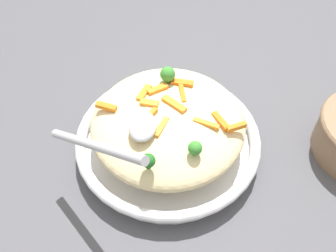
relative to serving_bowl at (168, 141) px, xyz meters
name	(u,v)px	position (x,y,z in m)	size (l,w,h in m)	color
ground_plane	(168,148)	(0.00, 0.00, -0.02)	(2.40, 2.40, 0.00)	#4C4C51
serving_bowl	(168,141)	(0.00, 0.00, 0.00)	(0.30, 0.30, 0.04)	silver
pasta_mound	(168,123)	(0.00, 0.00, 0.05)	(0.25, 0.24, 0.06)	beige
carrot_piece_0	(182,83)	(-0.06, 0.02, 0.08)	(0.04, 0.01, 0.01)	orange
carrot_piece_1	(182,92)	(-0.04, 0.02, 0.08)	(0.04, 0.01, 0.01)	orange
carrot_piece_2	(149,103)	(-0.01, -0.03, 0.08)	(0.03, 0.01, 0.01)	orange
carrot_piece_3	(174,104)	(-0.01, 0.01, 0.08)	(0.04, 0.01, 0.01)	orange
carrot_piece_4	(161,127)	(0.04, -0.01, 0.08)	(0.04, 0.01, 0.01)	orange
carrot_piece_5	(206,124)	(0.02, 0.06, 0.07)	(0.04, 0.01, 0.01)	orange
carrot_piece_6	(146,134)	(0.05, -0.03, 0.08)	(0.03, 0.01, 0.01)	orange
carrot_piece_7	(149,116)	(0.02, -0.03, 0.08)	(0.03, 0.01, 0.01)	orange
carrot_piece_8	(158,89)	(-0.04, -0.02, 0.08)	(0.03, 0.01, 0.01)	orange
carrot_piece_9	(144,93)	(-0.03, -0.04, 0.08)	(0.03, 0.01, 0.01)	orange
carrot_piece_10	(107,105)	(0.00, -0.10, 0.07)	(0.03, 0.01, 0.01)	orange
carrot_piece_11	(236,127)	(0.02, 0.10, 0.07)	(0.03, 0.01, 0.01)	orange
carrot_piece_12	(221,121)	(0.01, 0.08, 0.07)	(0.04, 0.01, 0.01)	orange
broccoli_floret_0	(195,148)	(0.07, 0.04, 0.08)	(0.02, 0.02, 0.02)	#377928
broccoli_floret_1	(148,161)	(0.10, -0.02, 0.08)	(0.02, 0.02, 0.03)	#205B1C
broccoli_floret_2	(168,74)	(-0.06, -0.01, 0.09)	(0.02, 0.02, 0.03)	#377928
serving_spoon	(124,134)	(0.07, -0.05, 0.10)	(0.15, 0.16, 0.10)	#B7B7BC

